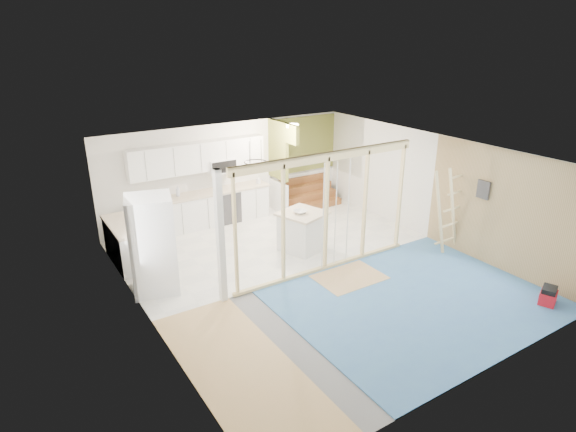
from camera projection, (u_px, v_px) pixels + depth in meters
room at (314, 216)px, 9.80m from camera, size 7.01×8.01×2.61m
floor_overlays at (314, 270)px, 10.35m from camera, size 7.00×8.00×0.03m
stud_frame at (305, 205)px, 9.57m from camera, size 4.66×0.14×2.60m
base_cabinets at (183, 219)px, 11.94m from camera, size 4.45×2.24×0.93m
upper_cabinets at (201, 158)px, 12.20m from camera, size 3.60×0.41×0.85m
green_partition at (298, 175)px, 13.83m from camera, size 2.25×1.51×2.60m
pot_rack at (256, 165)px, 10.88m from camera, size 0.52×0.52×0.72m
sheathing_panel at (507, 213)px, 9.97m from camera, size 0.02×4.00×2.60m
electrical_panel at (483, 190)px, 10.29m from camera, size 0.04×0.30×0.40m
ceiling_light at (292, 126)px, 12.42m from camera, size 0.32×0.32×0.08m
fridge at (153, 245)px, 9.24m from camera, size 1.04×1.01×1.96m
island at (302, 231)px, 11.19m from camera, size 1.20×1.20×0.93m
bowl at (300, 212)px, 10.96m from camera, size 0.32×0.32×0.07m
soap_bottle_a at (178, 191)px, 12.08m from camera, size 0.14×0.14×0.28m
soap_bottle_b at (258, 180)px, 13.09m from camera, size 0.12×0.12×0.21m
toolbox at (548, 296)px, 9.03m from camera, size 0.45×0.40×0.35m
ladder at (448, 211)px, 10.88m from camera, size 1.07×0.18×2.00m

